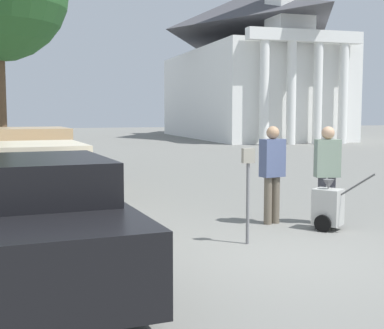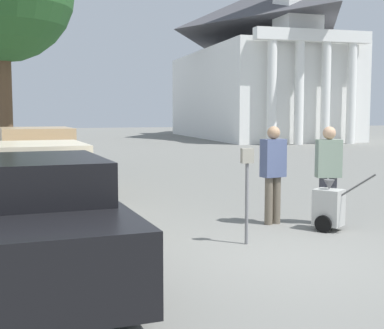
% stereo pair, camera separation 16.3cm
% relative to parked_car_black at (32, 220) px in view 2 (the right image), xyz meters
% --- Properties ---
extents(ground_plane, '(120.00, 120.00, 0.00)m').
position_rel_parked_car_black_xyz_m(ground_plane, '(3.18, -0.01, -0.68)').
color(ground_plane, slate).
extents(parked_car_black, '(2.23, 4.84, 1.44)m').
position_rel_parked_car_black_xyz_m(parked_car_black, '(0.00, 0.00, 0.00)').
color(parked_car_black, black).
rests_on(parked_car_black, ground_plane).
extents(parked_car_cream, '(2.37, 5.04, 1.41)m').
position_rel_parked_car_black_xyz_m(parked_car_cream, '(0.00, 3.42, -0.02)').
color(parked_car_cream, beige).
rests_on(parked_car_cream, ground_plane).
extents(parked_car_tan, '(2.26, 4.79, 1.58)m').
position_rel_parked_car_black_xyz_m(parked_car_tan, '(0.00, 6.87, 0.05)').
color(parked_car_tan, tan).
rests_on(parked_car_tan, ground_plane).
extents(parking_meter, '(0.18, 0.09, 1.43)m').
position_rel_parked_car_black_xyz_m(parking_meter, '(3.02, 0.78, 0.31)').
color(parking_meter, slate).
rests_on(parking_meter, ground_plane).
extents(person_worker, '(0.46, 0.31, 1.71)m').
position_rel_parked_car_black_xyz_m(person_worker, '(3.99, 2.00, 0.29)').
color(person_worker, '#665B4C').
rests_on(person_worker, ground_plane).
extents(person_supervisor, '(0.46, 0.31, 1.71)m').
position_rel_parked_car_black_xyz_m(person_supervisor, '(4.89, 1.70, 0.29)').
color(person_supervisor, '#3F3F47').
rests_on(person_supervisor, ground_plane).
extents(equipment_cart, '(0.75, 0.90, 1.00)m').
position_rel_parked_car_black_xyz_m(equipment_cart, '(4.67, 1.29, -0.29)').
color(equipment_cart, '#B2B2AD').
rests_on(equipment_cart, ground_plane).
extents(church, '(8.98, 17.87, 19.77)m').
position_rel_parked_car_black_xyz_m(church, '(15.79, 31.09, 4.90)').
color(church, white).
rests_on(church, ground_plane).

